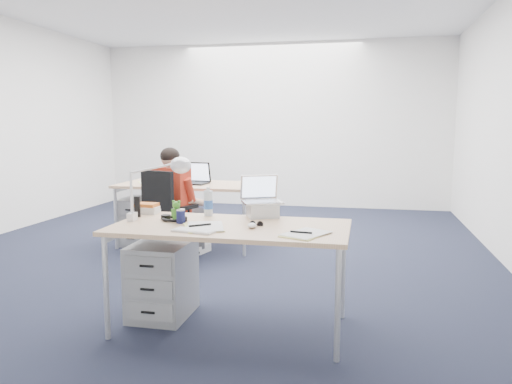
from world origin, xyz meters
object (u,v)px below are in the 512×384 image
drawer_pedestal_near (162,279)px  cordless_phone (137,207)px  bear_figurine (176,211)px  drawer_pedestal_far (140,221)px  book_stack (147,208)px  sunglasses (256,224)px  far_cup (255,180)px  desk_lamp (150,188)px  computer_mouse (252,225)px  can_koozie (181,216)px  wireless_keyboard (194,231)px  dark_laptop (192,173)px  seated_person (179,204)px  water_bottle (208,201)px  desk_far (189,188)px  desk_near (230,232)px  headphones (174,218)px  office_chair (170,236)px  silver_laptop (262,197)px

drawer_pedestal_near → cordless_phone: cordless_phone is taller
bear_figurine → drawer_pedestal_far: bearing=125.4°
bear_figurine → book_stack: bear_figurine is taller
drawer_pedestal_far → bear_figurine: bear_figurine is taller
sunglasses → far_cup: bearing=101.3°
book_stack → desk_lamp: bearing=-61.2°
drawer_pedestal_near → computer_mouse: 0.88m
drawer_pedestal_far → cordless_phone: size_ratio=3.55×
can_koozie → far_cup: size_ratio=1.16×
wireless_keyboard → book_stack: book_stack is taller
bear_figurine → dark_laptop: dark_laptop is taller
drawer_pedestal_far → desk_lamp: bearing=-62.6°
cordless_phone → sunglasses: size_ratio=1.60×
seated_person → drawer_pedestal_near: size_ratio=2.13×
seated_person → water_bottle: seated_person is taller
desk_far → sunglasses: (1.29, -2.22, 0.06)m
desk_far → book_stack: book_stack is taller
desk_far → computer_mouse: (1.28, -2.30, 0.06)m
desk_near → seated_person: bearing=121.4°
drawer_pedestal_far → can_koozie: size_ratio=5.49×
wireless_keyboard → headphones: 0.43m
computer_mouse → water_bottle: size_ratio=0.43×
desk_far → can_koozie: bearing=-71.3°
computer_mouse → dark_laptop: dark_laptop is taller
office_chair → dark_laptop: bearing=111.3°
desk_lamp → computer_mouse: bearing=-18.7°
bear_figurine → sunglasses: bearing=0.2°
desk_near → drawer_pedestal_near: desk_near is taller
dark_laptop → drawer_pedestal_near: bearing=-70.0°
desk_near → drawer_pedestal_near: 0.70m
desk_near → headphones: headphones is taller
can_koozie → book_stack: can_koozie is taller
desk_lamp → desk_near: bearing=-14.2°
water_bottle → dark_laptop: bearing=113.1°
drawer_pedestal_near → office_chair: bearing=109.7°
can_koozie → sunglasses: bearing=2.5°
seated_person → book_stack: seated_person is taller
desk_near → drawer_pedestal_near: size_ratio=2.91×
silver_laptop → book_stack: size_ratio=1.75×
seated_person → desk_near: bearing=-44.0°
drawer_pedestal_far → bear_figurine: bearing=-58.6°
drawer_pedestal_near → bear_figurine: (0.15, -0.06, 0.53)m
desk_far → book_stack: (0.36, -1.93, 0.09)m
seated_person → drawer_pedestal_far: 0.93m
silver_laptop → desk_near: bearing=-137.8°
wireless_keyboard → book_stack: bearing=146.8°
desk_far → office_chair: size_ratio=1.67×
cordless_phone → desk_lamp: bearing=-53.1°
desk_far → sunglasses: bearing=-59.8°
desk_far → office_chair: bearing=-85.1°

